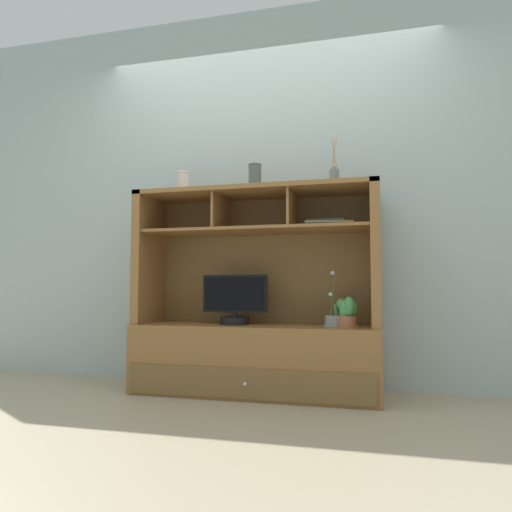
{
  "coord_description": "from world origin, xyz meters",
  "views": [
    {
      "loc": [
        0.78,
        -3.05,
        0.71
      ],
      "look_at": [
        0.0,
        0.0,
        0.91
      ],
      "focal_mm": 32.92,
      "sensor_mm": 36.0,
      "label": 1
    }
  ],
  "objects": [
    {
      "name": "floor_plane",
      "position": [
        0.0,
        0.0,
        -0.01
      ],
      "size": [
        6.0,
        6.0,
        0.02
      ],
      "primitive_type": "cube",
      "color": "tan",
      "rests_on": "ground"
    },
    {
      "name": "back_wall",
      "position": [
        0.0,
        0.28,
        1.4
      ],
      "size": [
        6.0,
        0.02,
        2.8
      ],
      "primitive_type": "cube",
      "color": "#A6B9B6",
      "rests_on": "ground"
    },
    {
      "name": "media_console",
      "position": [
        0.0,
        0.01,
        0.41
      ],
      "size": [
        1.62,
        0.54,
        1.36
      ],
      "color": "olive",
      "rests_on": "ground"
    },
    {
      "name": "tv_monitor",
      "position": [
        -0.14,
        -0.03,
        0.59
      ],
      "size": [
        0.44,
        0.2,
        0.33
      ],
      "color": "black",
      "rests_on": "media_console"
    },
    {
      "name": "potted_orchid",
      "position": [
        0.51,
        -0.02,
        0.49
      ],
      "size": [
        0.12,
        0.12,
        0.35
      ],
      "color": "gray",
      "rests_on": "media_console"
    },
    {
      "name": "potted_fern",
      "position": [
        0.6,
        -0.03,
        0.54
      ],
      "size": [
        0.14,
        0.14,
        0.19
      ],
      "color": "#B06B48",
      "rests_on": "media_console"
    },
    {
      "name": "magazine_stack_left",
      "position": [
        0.49,
        -0.0,
        1.11
      ],
      "size": [
        0.33,
        0.27,
        0.04
      ],
      "color": "beige",
      "rests_on": "media_console"
    },
    {
      "name": "diffuser_bottle",
      "position": [
        0.53,
        -0.0,
        1.42
      ],
      "size": [
        0.06,
        0.06,
        0.32
      ],
      "color": "slate",
      "rests_on": "media_console"
    },
    {
      "name": "ceramic_vase",
      "position": [
        -0.53,
        -0.02,
        1.43
      ],
      "size": [
        0.1,
        0.1,
        0.15
      ],
      "color": "silver",
      "rests_on": "media_console"
    },
    {
      "name": "accent_vase",
      "position": [
        0.0,
        -0.03,
        1.44
      ],
      "size": [
        0.09,
        0.09,
        0.17
      ],
      "color": "#4F5A52",
      "rests_on": "media_console"
    }
  ]
}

